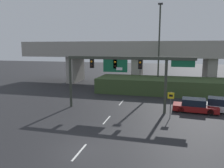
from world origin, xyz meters
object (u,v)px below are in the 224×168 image
at_px(signal_gantry, 123,68).
at_px(parked_sedan_mid_right, 221,106).
at_px(parked_sedan_near_right, 195,106).
at_px(highway_light_pole_near, 159,46).
at_px(speed_limit_sign, 171,101).

xyz_separation_m(signal_gantry, parked_sedan_mid_right, (10.04, 2.00, -3.95)).
distance_m(parked_sedan_near_right, parked_sedan_mid_right, 2.71).
relative_size(signal_gantry, parked_sedan_mid_right, 2.84).
xyz_separation_m(highway_light_pole_near, parked_sedan_mid_right, (6.98, -10.11, -6.27)).
bearing_deg(parked_sedan_near_right, speed_limit_sign, -127.03).
bearing_deg(parked_sedan_mid_right, signal_gantry, -158.77).
bearing_deg(speed_limit_sign, highway_light_pole_near, 97.69).
bearing_deg(speed_limit_sign, signal_gantry, 163.65).
bearing_deg(parked_sedan_mid_right, highway_light_pole_near, 134.60).
relative_size(signal_gantry, highway_light_pole_near, 1.02).
bearing_deg(highway_light_pole_near, speed_limit_sign, -82.31).
height_order(highway_light_pole_near, parked_sedan_mid_right, highway_light_pole_near).
distance_m(highway_light_pole_near, parked_sedan_mid_right, 13.79).
bearing_deg(parked_sedan_near_right, parked_sedan_mid_right, 18.39).
relative_size(signal_gantry, parked_sedan_near_right, 2.88).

